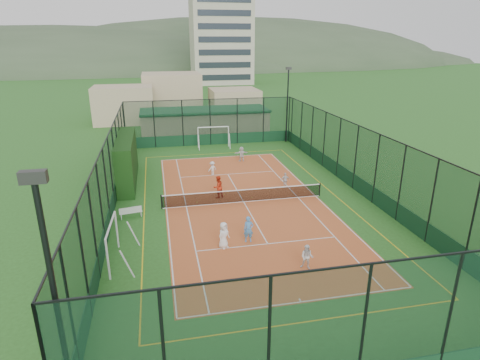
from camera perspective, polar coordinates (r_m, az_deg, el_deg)
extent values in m
plane|color=#2A5A1E|center=(28.86, 0.53, -3.15)|extent=(300.00, 300.00, 0.00)
cube|color=#BF562A|center=(28.86, 0.53, -3.14)|extent=(11.17, 23.97, 0.01)
cube|color=beige|center=(109.55, -2.77, 21.43)|extent=(15.00, 12.00, 30.00)
cube|color=black|center=(33.69, -15.78, 2.77)|extent=(1.27, 8.45, 3.70)
imported|color=white|center=(22.50, -2.33, -7.84)|extent=(0.89, 0.84, 1.53)
imported|color=#4C94D8|center=(23.12, 1.22, -7.02)|extent=(0.60, 0.42, 1.55)
imported|color=white|center=(20.89, 9.51, -10.75)|extent=(0.81, 0.77, 1.32)
imported|color=silver|center=(34.38, -3.96, 1.66)|extent=(0.91, 0.78, 1.23)
imported|color=silver|center=(31.62, 6.45, -0.03)|extent=(0.72, 0.32, 1.22)
imported|color=silver|center=(38.36, 0.22, 3.74)|extent=(1.33, 0.48, 1.42)
imported|color=red|center=(29.39, -3.15, -0.98)|extent=(1.02, 0.97, 1.67)
sphere|color=#CCE033|center=(30.10, -2.22, -2.10)|extent=(0.07, 0.07, 0.07)
sphere|color=#CCE033|center=(31.27, 3.93, -1.29)|extent=(0.07, 0.07, 0.07)
sphere|color=#CCE033|center=(30.42, -1.80, -1.86)|extent=(0.07, 0.07, 0.07)
sphere|color=#CCE033|center=(29.63, 1.68, -2.46)|extent=(0.07, 0.07, 0.07)
sphere|color=#CCE033|center=(28.85, -6.15, -3.18)|extent=(0.07, 0.07, 0.07)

